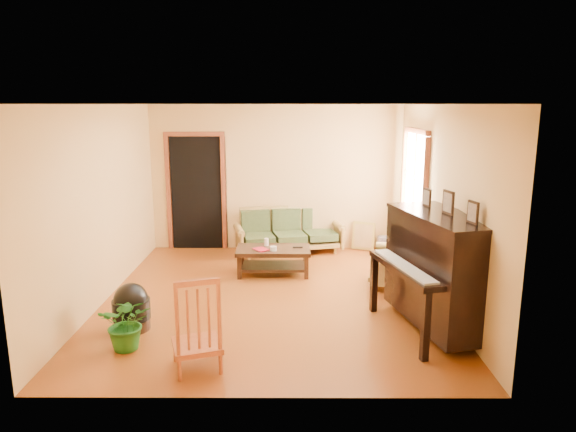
{
  "coord_description": "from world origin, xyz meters",
  "views": [
    {
      "loc": [
        0.25,
        -6.68,
        2.59
      ],
      "look_at": [
        0.22,
        0.2,
        1.1
      ],
      "focal_mm": 32.0,
      "sensor_mm": 36.0,
      "label": 1
    }
  ],
  "objects_px": {
    "ceramic_crock": "(383,244)",
    "potted_plant": "(127,323)",
    "footstool": "(132,312)",
    "red_chair": "(196,322)",
    "armchair": "(394,259)",
    "piano": "(439,273)",
    "sofa": "(289,231)",
    "coffee_table": "(273,261)"
  },
  "relations": [
    {
      "from": "piano",
      "to": "sofa",
      "type": "bearing_deg",
      "value": 104.77
    },
    {
      "from": "ceramic_crock",
      "to": "red_chair",
      "type": "bearing_deg",
      "value": -121.56
    },
    {
      "from": "sofa",
      "to": "ceramic_crock",
      "type": "relative_size",
      "value": 7.1
    },
    {
      "from": "coffee_table",
      "to": "ceramic_crock",
      "type": "relative_size",
      "value": 4.34
    },
    {
      "from": "sofa",
      "to": "ceramic_crock",
      "type": "height_order",
      "value": "sofa"
    },
    {
      "from": "armchair",
      "to": "footstool",
      "type": "xyz_separation_m",
      "value": [
        -3.38,
        -1.52,
        -0.19
      ]
    },
    {
      "from": "armchair",
      "to": "piano",
      "type": "relative_size",
      "value": 0.51
    },
    {
      "from": "piano",
      "to": "potted_plant",
      "type": "bearing_deg",
      "value": 174.89
    },
    {
      "from": "piano",
      "to": "armchair",
      "type": "bearing_deg",
      "value": 84.33
    },
    {
      "from": "ceramic_crock",
      "to": "potted_plant",
      "type": "bearing_deg",
      "value": -131.71
    },
    {
      "from": "armchair",
      "to": "footstool",
      "type": "distance_m",
      "value": 3.71
    },
    {
      "from": "piano",
      "to": "potted_plant",
      "type": "xyz_separation_m",
      "value": [
        -3.48,
        -0.53,
        -0.39
      ]
    },
    {
      "from": "armchair",
      "to": "piano",
      "type": "height_order",
      "value": "piano"
    },
    {
      "from": "ceramic_crock",
      "to": "potted_plant",
      "type": "xyz_separation_m",
      "value": [
        -3.44,
        -3.86,
        0.17
      ]
    },
    {
      "from": "piano",
      "to": "red_chair",
      "type": "height_order",
      "value": "piano"
    },
    {
      "from": "armchair",
      "to": "red_chair",
      "type": "distance_m",
      "value": 3.45
    },
    {
      "from": "piano",
      "to": "ceramic_crock",
      "type": "distance_m",
      "value": 3.38
    },
    {
      "from": "armchair",
      "to": "footstool",
      "type": "height_order",
      "value": "armchair"
    },
    {
      "from": "armchair",
      "to": "footstool",
      "type": "relative_size",
      "value": 1.83
    },
    {
      "from": "coffee_table",
      "to": "red_chair",
      "type": "xyz_separation_m",
      "value": [
        -0.67,
        -2.95,
        0.29
      ]
    },
    {
      "from": "footstool",
      "to": "red_chair",
      "type": "xyz_separation_m",
      "value": [
        0.93,
        -0.91,
        0.29
      ]
    },
    {
      "from": "sofa",
      "to": "coffee_table",
      "type": "xyz_separation_m",
      "value": [
        -0.25,
        -1.19,
        -0.19
      ]
    },
    {
      "from": "coffee_table",
      "to": "piano",
      "type": "relative_size",
      "value": 0.73
    },
    {
      "from": "sofa",
      "to": "footstool",
      "type": "height_order",
      "value": "sofa"
    },
    {
      "from": "coffee_table",
      "to": "potted_plant",
      "type": "height_order",
      "value": "potted_plant"
    },
    {
      "from": "sofa",
      "to": "footstool",
      "type": "xyz_separation_m",
      "value": [
        -1.85,
        -3.23,
        -0.19
      ]
    },
    {
      "from": "armchair",
      "to": "ceramic_crock",
      "type": "height_order",
      "value": "armchair"
    },
    {
      "from": "ceramic_crock",
      "to": "potted_plant",
      "type": "relative_size",
      "value": 0.43
    },
    {
      "from": "footstool",
      "to": "red_chair",
      "type": "relative_size",
      "value": 0.44
    },
    {
      "from": "armchair",
      "to": "potted_plant",
      "type": "xyz_separation_m",
      "value": [
        -3.27,
        -2.02,
        -0.1
      ]
    },
    {
      "from": "piano",
      "to": "potted_plant",
      "type": "height_order",
      "value": "piano"
    },
    {
      "from": "armchair",
      "to": "ceramic_crock",
      "type": "xyz_separation_m",
      "value": [
        0.17,
        1.84,
        -0.27
      ]
    },
    {
      "from": "piano",
      "to": "footstool",
      "type": "height_order",
      "value": "piano"
    },
    {
      "from": "footstool",
      "to": "potted_plant",
      "type": "distance_m",
      "value": 0.52
    },
    {
      "from": "coffee_table",
      "to": "ceramic_crock",
      "type": "distance_m",
      "value": 2.36
    },
    {
      "from": "piano",
      "to": "ceramic_crock",
      "type": "xyz_separation_m",
      "value": [
        -0.04,
        3.34,
        -0.56
      ]
    },
    {
      "from": "red_chair",
      "to": "potted_plant",
      "type": "distance_m",
      "value": 0.93
    },
    {
      "from": "piano",
      "to": "red_chair",
      "type": "distance_m",
      "value": 2.83
    },
    {
      "from": "red_chair",
      "to": "armchair",
      "type": "bearing_deg",
      "value": 26.67
    },
    {
      "from": "potted_plant",
      "to": "red_chair",
      "type": "bearing_deg",
      "value": -26.35
    },
    {
      "from": "footstool",
      "to": "red_chair",
      "type": "height_order",
      "value": "red_chair"
    },
    {
      "from": "coffee_table",
      "to": "armchair",
      "type": "bearing_deg",
      "value": -16.39
    }
  ]
}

